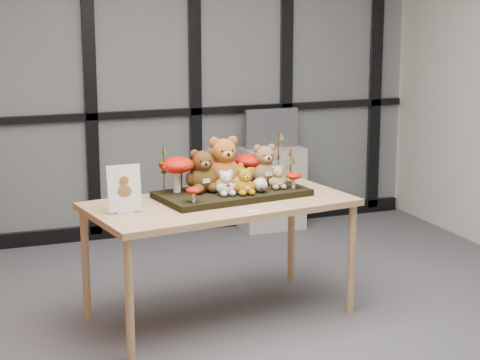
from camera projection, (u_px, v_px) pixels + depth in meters
name	position (u px, v px, depth m)	size (l,w,h in m)	color
floor	(252.00, 338.00, 5.27)	(5.00, 5.00, 0.00)	#525258
room_shell	(252.00, 60.00, 4.91)	(5.00, 5.00, 5.00)	beige
glass_partition	(143.00, 70.00, 7.22)	(4.90, 0.06, 2.78)	#2D383F
display_table	(220.00, 211.00, 5.47)	(1.75, 1.06, 0.77)	tan
diorama_tray	(232.00, 194.00, 5.56)	(0.94, 0.47, 0.04)	black
bear_pooh_yellow	(223.00, 159.00, 5.62)	(0.28, 0.25, 0.37)	#AB5A1E
bear_brown_medium	(202.00, 168.00, 5.51)	(0.23, 0.21, 0.30)	#4E2F10
bear_tan_back	(264.00, 162.00, 5.72)	(0.22, 0.20, 0.29)	olive
bear_small_yellow	(245.00, 180.00, 5.43)	(0.14, 0.13, 0.19)	#B67C12
bear_white_bow	(226.00, 181.00, 5.41)	(0.13, 0.12, 0.17)	white
bear_beige_small	(277.00, 176.00, 5.59)	(0.13, 0.12, 0.17)	#A28E58
plush_cream_hedgehog	(260.00, 184.00, 5.51)	(0.07, 0.07, 0.10)	silver
mushroom_back_left	(177.00, 173.00, 5.49)	(0.23, 0.23, 0.25)	#A00F05
mushroom_back_right	(249.00, 167.00, 5.76)	(0.19, 0.19, 0.21)	#A00F05
mushroom_front_left	(194.00, 194.00, 5.24)	(0.09, 0.09, 0.11)	#A00F05
mushroom_front_right	(294.00, 179.00, 5.61)	(0.11, 0.11, 0.12)	#A00F05
sprig_green_far_left	(164.00, 170.00, 5.42)	(0.05, 0.05, 0.31)	#13370C
sprig_green_mid_left	(182.00, 174.00, 5.55)	(0.05, 0.05, 0.21)	#13370C
sprig_dry_far_right	(278.00, 156.00, 5.80)	(0.05, 0.05, 0.34)	brown
sprig_dry_mid_right	(291.00, 166.00, 5.72)	(0.05, 0.05, 0.24)	brown
sprig_green_centre	(205.00, 173.00, 5.65)	(0.05, 0.05, 0.19)	#13370C
sign_holder	(124.00, 191.00, 5.14)	(0.20, 0.06, 0.29)	silver
label_card	(253.00, 211.00, 5.20)	(0.09, 0.03, 0.00)	white
cabinet	(272.00, 188.00, 7.64)	(0.54, 0.32, 0.72)	#AEA79B
monitor	(271.00, 128.00, 7.54)	(0.48, 0.05, 0.34)	#505458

